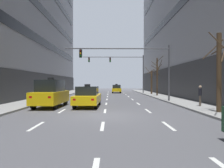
# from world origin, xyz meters

# --- Properties ---
(ground_plane) EXTENTS (120.00, 120.00, 0.00)m
(ground_plane) POSITION_xyz_m (0.00, 0.00, 0.00)
(ground_plane) COLOR #515156
(lane_stripe_l1_s3) EXTENTS (0.16, 2.00, 0.01)m
(lane_stripe_l1_s3) POSITION_xyz_m (-3.05, -3.00, 0.00)
(lane_stripe_l1_s3) COLOR silver
(lane_stripe_l1_s3) RESTS_ON ground
(lane_stripe_l1_s4) EXTENTS (0.16, 2.00, 0.01)m
(lane_stripe_l1_s4) POSITION_xyz_m (-3.05, 2.00, 0.00)
(lane_stripe_l1_s4) COLOR silver
(lane_stripe_l1_s4) RESTS_ON ground
(lane_stripe_l1_s5) EXTENTS (0.16, 2.00, 0.01)m
(lane_stripe_l1_s5) POSITION_xyz_m (-3.05, 7.00, 0.00)
(lane_stripe_l1_s5) COLOR silver
(lane_stripe_l1_s5) RESTS_ON ground
(lane_stripe_l1_s6) EXTENTS (0.16, 2.00, 0.01)m
(lane_stripe_l1_s6) POSITION_xyz_m (-3.05, 12.00, 0.00)
(lane_stripe_l1_s6) COLOR silver
(lane_stripe_l1_s6) RESTS_ON ground
(lane_stripe_l1_s7) EXTENTS (0.16, 2.00, 0.01)m
(lane_stripe_l1_s7) POSITION_xyz_m (-3.05, 17.00, 0.00)
(lane_stripe_l1_s7) COLOR silver
(lane_stripe_l1_s7) RESTS_ON ground
(lane_stripe_l1_s8) EXTENTS (0.16, 2.00, 0.01)m
(lane_stripe_l1_s8) POSITION_xyz_m (-3.05, 22.00, 0.00)
(lane_stripe_l1_s8) COLOR silver
(lane_stripe_l1_s8) RESTS_ON ground
(lane_stripe_l1_s9) EXTENTS (0.16, 2.00, 0.01)m
(lane_stripe_l1_s9) POSITION_xyz_m (-3.05, 27.00, 0.00)
(lane_stripe_l1_s9) COLOR silver
(lane_stripe_l1_s9) RESTS_ON ground
(lane_stripe_l1_s10) EXTENTS (0.16, 2.00, 0.01)m
(lane_stripe_l1_s10) POSITION_xyz_m (-3.05, 32.00, 0.00)
(lane_stripe_l1_s10) COLOR silver
(lane_stripe_l1_s10) RESTS_ON ground
(lane_stripe_l2_s3) EXTENTS (0.16, 2.00, 0.01)m
(lane_stripe_l2_s3) POSITION_xyz_m (0.00, -3.00, 0.00)
(lane_stripe_l2_s3) COLOR silver
(lane_stripe_l2_s3) RESTS_ON ground
(lane_stripe_l2_s4) EXTENTS (0.16, 2.00, 0.01)m
(lane_stripe_l2_s4) POSITION_xyz_m (0.00, 2.00, 0.00)
(lane_stripe_l2_s4) COLOR silver
(lane_stripe_l2_s4) RESTS_ON ground
(lane_stripe_l2_s5) EXTENTS (0.16, 2.00, 0.01)m
(lane_stripe_l2_s5) POSITION_xyz_m (0.00, 7.00, 0.00)
(lane_stripe_l2_s5) COLOR silver
(lane_stripe_l2_s5) RESTS_ON ground
(lane_stripe_l2_s6) EXTENTS (0.16, 2.00, 0.01)m
(lane_stripe_l2_s6) POSITION_xyz_m (0.00, 12.00, 0.00)
(lane_stripe_l2_s6) COLOR silver
(lane_stripe_l2_s6) RESTS_ON ground
(lane_stripe_l2_s7) EXTENTS (0.16, 2.00, 0.01)m
(lane_stripe_l2_s7) POSITION_xyz_m (0.00, 17.00, 0.00)
(lane_stripe_l2_s7) COLOR silver
(lane_stripe_l2_s7) RESTS_ON ground
(lane_stripe_l2_s8) EXTENTS (0.16, 2.00, 0.01)m
(lane_stripe_l2_s8) POSITION_xyz_m (0.00, 22.00, 0.00)
(lane_stripe_l2_s8) COLOR silver
(lane_stripe_l2_s8) RESTS_ON ground
(lane_stripe_l2_s9) EXTENTS (0.16, 2.00, 0.01)m
(lane_stripe_l2_s9) POSITION_xyz_m (0.00, 27.00, 0.00)
(lane_stripe_l2_s9) COLOR silver
(lane_stripe_l2_s9) RESTS_ON ground
(lane_stripe_l2_s10) EXTENTS (0.16, 2.00, 0.01)m
(lane_stripe_l2_s10) POSITION_xyz_m (0.00, 32.00, 0.00)
(lane_stripe_l2_s10) COLOR silver
(lane_stripe_l2_s10) RESTS_ON ground
(lane_stripe_l3_s3) EXTENTS (0.16, 2.00, 0.01)m
(lane_stripe_l3_s3) POSITION_xyz_m (3.05, -3.00, 0.00)
(lane_stripe_l3_s3) COLOR silver
(lane_stripe_l3_s3) RESTS_ON ground
(lane_stripe_l3_s4) EXTENTS (0.16, 2.00, 0.01)m
(lane_stripe_l3_s4) POSITION_xyz_m (3.05, 2.00, 0.00)
(lane_stripe_l3_s4) COLOR silver
(lane_stripe_l3_s4) RESTS_ON ground
(lane_stripe_l3_s5) EXTENTS (0.16, 2.00, 0.01)m
(lane_stripe_l3_s5) POSITION_xyz_m (3.05, 7.00, 0.00)
(lane_stripe_l3_s5) COLOR silver
(lane_stripe_l3_s5) RESTS_ON ground
(lane_stripe_l3_s6) EXTENTS (0.16, 2.00, 0.01)m
(lane_stripe_l3_s6) POSITION_xyz_m (3.05, 12.00, 0.00)
(lane_stripe_l3_s6) COLOR silver
(lane_stripe_l3_s6) RESTS_ON ground
(lane_stripe_l3_s7) EXTENTS (0.16, 2.00, 0.01)m
(lane_stripe_l3_s7) POSITION_xyz_m (3.05, 17.00, 0.00)
(lane_stripe_l3_s7) COLOR silver
(lane_stripe_l3_s7) RESTS_ON ground
(lane_stripe_l3_s8) EXTENTS (0.16, 2.00, 0.01)m
(lane_stripe_l3_s8) POSITION_xyz_m (3.05, 22.00, 0.00)
(lane_stripe_l3_s8) COLOR silver
(lane_stripe_l3_s8) RESTS_ON ground
(lane_stripe_l3_s9) EXTENTS (0.16, 2.00, 0.01)m
(lane_stripe_l3_s9) POSITION_xyz_m (3.05, 27.00, 0.00)
(lane_stripe_l3_s9) COLOR silver
(lane_stripe_l3_s9) RESTS_ON ground
(lane_stripe_l3_s10) EXTENTS (0.16, 2.00, 0.01)m
(lane_stripe_l3_s10) POSITION_xyz_m (3.05, 32.00, 0.00)
(lane_stripe_l3_s10) COLOR silver
(lane_stripe_l3_s10) RESTS_ON ground
(taxi_driving_0) EXTENTS (2.04, 4.59, 1.88)m
(taxi_driving_0) POSITION_xyz_m (-1.49, 4.44, 0.84)
(taxi_driving_0) COLOR black
(taxi_driving_0) RESTS_ON ground
(taxi_driving_1) EXTENTS (1.81, 4.27, 1.77)m
(taxi_driving_1) POSITION_xyz_m (1.65, 27.81, 0.79)
(taxi_driving_1) COLOR black
(taxi_driving_1) RESTS_ON ground
(taxi_driving_2) EXTENTS (2.12, 4.69, 2.42)m
(taxi_driving_2) POSITION_xyz_m (-4.49, 4.28, 1.11)
(taxi_driving_2) COLOR black
(taxi_driving_2) RESTS_ON ground
(traffic_signal_0) EXTENTS (10.88, 0.35, 5.77)m
(traffic_signal_0) POSITION_xyz_m (2.89, 8.71, 4.32)
(traffic_signal_0) COLOR #4C4C51
(traffic_signal_0) RESTS_ON sidewalk_right
(traffic_signal_1) EXTENTS (11.17, 0.35, 6.96)m
(traffic_signal_1) POSITION_xyz_m (2.65, 25.01, 5.26)
(traffic_signal_1) COLOR #4C4C51
(traffic_signal_1) RESTS_ON sidewalk_right
(street_tree_0) EXTENTS (1.88, 1.88, 5.84)m
(street_tree_0) POSITION_xyz_m (7.31, 17.44, 3.12)
(street_tree_0) COLOR #4C3823
(street_tree_0) RESTS_ON sidewalk_right
(street_tree_2) EXTENTS (1.71, 1.71, 5.08)m
(street_tree_2) POSITION_xyz_m (7.29, 0.51, 2.74)
(street_tree_2) COLOR #4C3823
(street_tree_2) RESTS_ON sidewalk_right
(street_tree_3) EXTENTS (2.42, 2.00, 4.48)m
(street_tree_3) POSITION_xyz_m (7.31, 21.40, 2.25)
(street_tree_3) COLOR #4C3823
(street_tree_3) RESTS_ON sidewalk_right
(pedestrian_0) EXTENTS (0.36, 0.45, 1.64)m
(pedestrian_0) POSITION_xyz_m (7.55, 3.76, 1.09)
(pedestrian_0) COLOR brown
(pedestrian_0) RESTS_ON sidewalk_right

